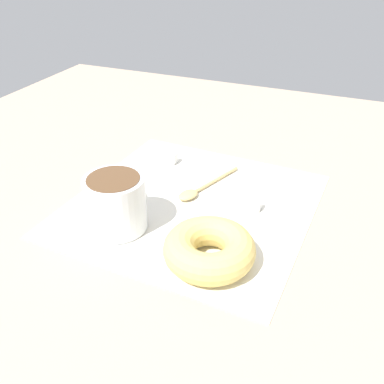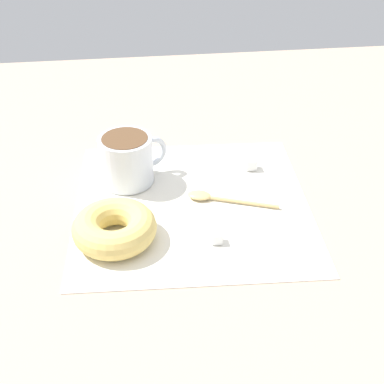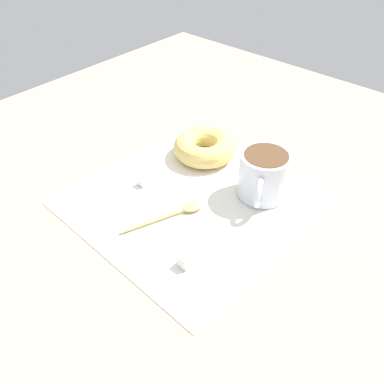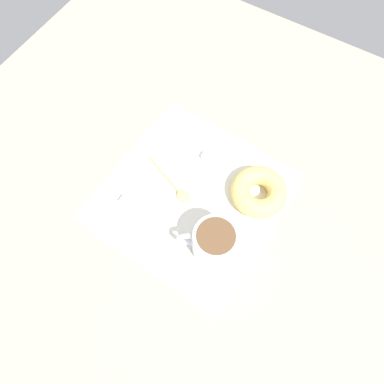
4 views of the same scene
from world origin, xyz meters
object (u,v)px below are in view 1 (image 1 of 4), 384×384
(donut, at_px, (209,249))
(spoon, at_px, (197,190))
(coffee_cup, at_px, (116,201))
(sugar_cube_extra, at_px, (172,158))
(sugar_cube, at_px, (256,205))

(donut, height_order, spoon, donut)
(coffee_cup, bearing_deg, sugar_cube_extra, 2.87)
(spoon, distance_m, sugar_cube_extra, 0.11)
(spoon, distance_m, sugar_cube, 0.10)
(donut, distance_m, spoon, 0.17)
(spoon, bearing_deg, sugar_cube_extra, 46.17)
(donut, bearing_deg, sugar_cube_extra, 34.77)
(sugar_cube, height_order, sugar_cube_extra, sugar_cube_extra)
(sugar_cube, bearing_deg, sugar_cube_extra, 64.07)
(donut, distance_m, sugar_cube_extra, 0.27)
(coffee_cup, bearing_deg, donut, -98.89)
(coffee_cup, xyz_separation_m, sugar_cube_extra, (0.20, 0.01, -0.03))
(spoon, bearing_deg, coffee_cup, 150.89)
(donut, bearing_deg, coffee_cup, 81.11)
(donut, xyz_separation_m, sugar_cube_extra, (0.22, 0.16, -0.01))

